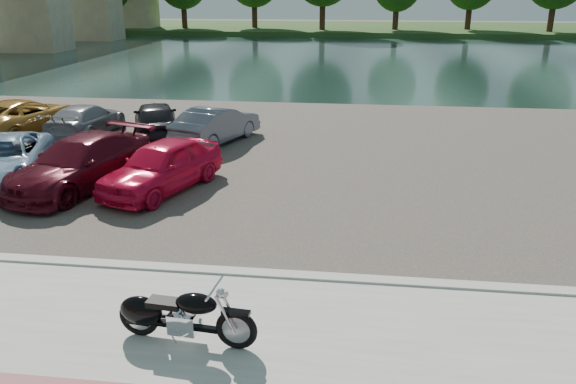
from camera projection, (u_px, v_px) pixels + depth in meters
name	position (u px, v px, depth m)	size (l,w,h in m)	color
ground	(240.00, 336.00, 9.32)	(200.00, 200.00, 0.00)	#595447
promenade	(226.00, 372.00, 8.38)	(60.00, 6.00, 0.10)	#ABA9A1
kerb	(260.00, 275.00, 11.17)	(60.00, 0.30, 0.14)	#ABA9A1
parking_lot	(304.00, 153.00, 19.58)	(60.00, 18.00, 0.04)	#403A34
river	(338.00, 58.00, 46.62)	(120.00, 40.00, 0.00)	#182B28
far_bank	(348.00, 28.00, 76.36)	(120.00, 24.00, 0.60)	#264318
motorcycle	(174.00, 315.00, 8.91)	(2.33, 0.75, 1.05)	black
car_2	(4.00, 159.00, 16.59)	(2.14, 4.64, 1.29)	#89A8C7
car_3	(81.00, 163.00, 15.98)	(2.01, 4.94, 1.43)	#510B19
car_4	(162.00, 166.00, 15.73)	(1.68, 4.18, 1.42)	red
car_6	(21.00, 117.00, 21.74)	(2.34, 5.08, 1.41)	#AE7928
car_7	(86.00, 120.00, 21.68)	(1.71, 4.21, 1.22)	gray
car_8	(156.00, 119.00, 21.52)	(1.62, 4.03, 1.37)	black
car_9	(216.00, 125.00, 20.70)	(1.41, 4.04, 1.33)	slate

